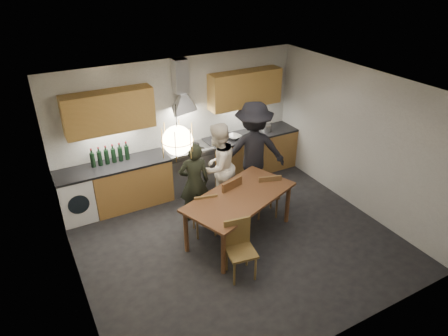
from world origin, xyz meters
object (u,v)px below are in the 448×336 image
chair_front (239,244)px  stock_pot (266,128)px  chair_back_left (205,211)px  person_right (253,151)px  dining_table (240,200)px  person_left (194,182)px  mixing_bowl (234,137)px  wine_bottles (110,154)px  person_mid (218,167)px

chair_front → stock_pot: 3.40m
chair_back_left → person_right: person_right is taller
chair_back_left → dining_table: bearing=162.7°
chair_front → stock_pot: size_ratio=4.54×
person_left → mixing_bowl: 1.70m
chair_back_left → wine_bottles: bearing=-44.3°
chair_front → mixing_bowl: size_ratio=3.25×
dining_table → person_mid: bearing=62.5°
person_right → stock_pot: bearing=-113.3°
dining_table → chair_back_left: 0.62m
dining_table → chair_front: 0.90m
chair_front → wine_bottles: wine_bottles is taller
wine_bottles → dining_table: bearing=-51.2°
dining_table → person_right: person_right is taller
person_left → wine_bottles: (-1.14, 1.13, 0.33)m
chair_front → mixing_bowl: 2.95m
chair_back_left → person_right: size_ratio=0.44×
stock_pot → person_left: bearing=-155.3°
chair_back_left → person_right: (1.39, 0.73, 0.48)m
dining_table → chair_front: chair_front is taller
person_left → wine_bottles: size_ratio=2.12×
person_mid → wine_bottles: bearing=-53.3°
wine_bottles → person_right: bearing=-20.7°
dining_table → mixing_bowl: mixing_bowl is taller
dining_table → wine_bottles: wine_bottles is taller
wine_bottles → chair_back_left: bearing=-57.2°
chair_back_left → person_mid: person_mid is taller
person_mid → person_right: (0.77, 0.03, 0.13)m
person_left → person_mid: 0.59m
dining_table → person_mid: size_ratio=1.27×
chair_back_left → person_left: person_left is taller
dining_table → chair_front: bearing=-141.7°
chair_front → person_left: size_ratio=0.60×
person_right → wine_bottles: size_ratio=2.74×
dining_table → wine_bottles: 2.54m
chair_front → person_left: 1.59m
dining_table → stock_pot: (1.73, 1.82, 0.26)m
dining_table → mixing_bowl: size_ratio=7.63×
dining_table → chair_back_left: size_ratio=2.51×
chair_front → person_left: (0.02, 1.57, 0.23)m
chair_back_left → stock_pot: 2.74m
person_left → stock_pot: person_left is taller
chair_back_left → wine_bottles: (-1.07, 1.67, 0.59)m
person_right → mixing_bowl: bearing=-69.8°
chair_back_left → person_mid: bearing=-118.3°
dining_table → person_left: person_left is taller
chair_front → person_mid: person_mid is taller
chair_front → person_right: bearing=62.4°
dining_table → person_left: (-0.44, 0.82, 0.04)m
chair_front → mixing_bowl: mixing_bowl is taller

